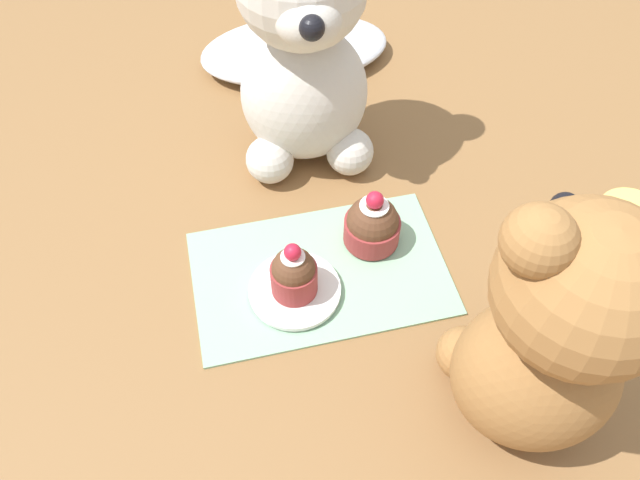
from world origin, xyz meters
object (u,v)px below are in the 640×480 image
object	(u,v)px
cupcake_near_tan_bear	(294,273)
juice_glass	(615,242)
teddy_bear_tan	(553,335)
cupcake_near_cream_bear	(372,224)
saucer_plate	(295,290)
teddy_bear_cream	(304,51)

from	to	relation	value
cupcake_near_tan_bear	juice_glass	bearing A→B (deg)	-7.27
teddy_bear_tan	cupcake_near_cream_bear	distance (m)	0.24
saucer_plate	juice_glass	world-z (taller)	juice_glass
teddy_bear_cream	cupcake_near_cream_bear	xyz separation A→B (m)	(0.04, -0.15, -0.11)
teddy_bear_cream	teddy_bear_tan	distance (m)	0.37
teddy_bear_tan	cupcake_near_tan_bear	world-z (taller)	teddy_bear_tan
cupcake_near_tan_bear	juice_glass	distance (m)	0.31
cupcake_near_cream_bear	juice_glass	bearing A→B (deg)	-21.43
cupcake_near_cream_bear	juice_glass	world-z (taller)	juice_glass
teddy_bear_tan	cupcake_near_cream_bear	xyz separation A→B (m)	(-0.07, 0.20, -0.10)
teddy_bear_cream	saucer_plate	world-z (taller)	teddy_bear_cream
cupcake_near_cream_bear	juice_glass	distance (m)	0.24
teddy_bear_cream	cupcake_near_cream_bear	distance (m)	0.19
teddy_bear_cream	teddy_bear_tan	bearing A→B (deg)	-68.40
cupcake_near_cream_bear	cupcake_near_tan_bear	bearing A→B (deg)	-153.04
teddy_bear_tan	juice_glass	size ratio (longest dim) A/B	2.94
teddy_bear_cream	cupcake_near_tan_bear	xyz separation A→B (m)	(-0.05, -0.20, -0.10)
cupcake_near_cream_bear	saucer_plate	size ratio (longest dim) A/B	0.77
teddy_bear_cream	teddy_bear_tan	size ratio (longest dim) A/B	1.08
teddy_bear_tan	cupcake_near_tan_bear	size ratio (longest dim) A/B	3.87
teddy_bear_cream	teddy_bear_tan	world-z (taller)	teddy_bear_cream
teddy_bear_tan	cupcake_near_cream_bear	world-z (taller)	teddy_bear_tan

